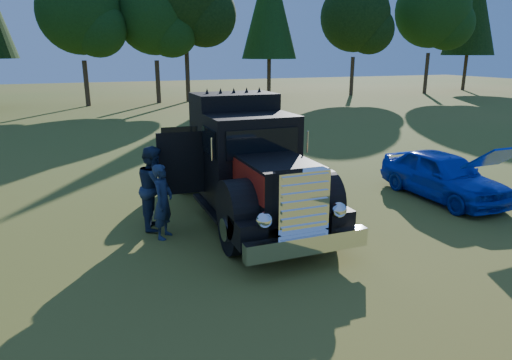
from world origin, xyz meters
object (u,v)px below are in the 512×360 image
object	(u,v)px
hotrod_coupe	(443,175)
spectator_near	(163,202)
spectator_far	(155,188)
diamond_t_truck	(246,166)

from	to	relation	value
hotrod_coupe	spectator_near	distance (m)	7.84
hotrod_coupe	spectator_near	bearing A→B (deg)	-179.89
spectator_far	diamond_t_truck	bearing A→B (deg)	-77.57
diamond_t_truck	spectator_near	xyz separation A→B (m)	(-2.19, -0.70, -0.44)
spectator_near	spectator_far	world-z (taller)	spectator_far
hotrod_coupe	spectator_far	world-z (taller)	spectator_far
hotrod_coupe	spectator_far	size ratio (longest dim) A/B	2.13
spectator_near	spectator_far	size ratio (longest dim) A/B	0.86
diamond_t_truck	hotrod_coupe	distance (m)	5.72
spectator_near	spectator_far	bearing A→B (deg)	39.47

